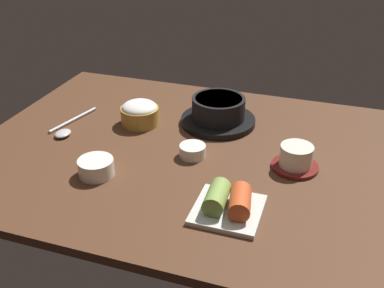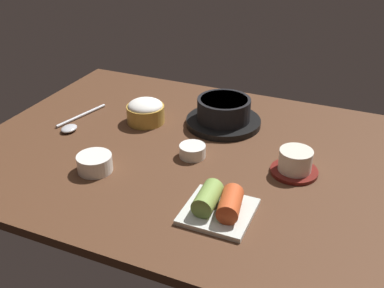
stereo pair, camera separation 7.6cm
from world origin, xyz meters
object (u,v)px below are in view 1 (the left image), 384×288
(kimchi_plate, at_px, (228,203))
(tea_cup_with_saucer, at_px, (296,157))
(side_bowl_near, at_px, (96,167))
(rice_bowl, at_px, (140,113))
(stone_pot, at_px, (218,112))
(spoon, at_px, (67,129))
(banchan_cup_center, at_px, (193,150))

(kimchi_plate, bearing_deg, tea_cup_with_saucer, 63.51)
(side_bowl_near, bearing_deg, rice_bowl, 92.58)
(stone_pot, height_order, tea_cup_with_saucer, stone_pot)
(kimchi_plate, height_order, spoon, kimchi_plate)
(stone_pot, relative_size, tea_cup_with_saucer, 1.88)
(tea_cup_with_saucer, distance_m, spoon, 0.57)
(stone_pot, relative_size, side_bowl_near, 2.53)
(banchan_cup_center, height_order, spoon, banchan_cup_center)
(stone_pot, xyz_separation_m, banchan_cup_center, (-0.01, -0.18, -0.02))
(stone_pot, bearing_deg, banchan_cup_center, -93.21)
(tea_cup_with_saucer, relative_size, spoon, 0.55)
(kimchi_plate, bearing_deg, side_bowl_near, 173.11)
(tea_cup_with_saucer, xyz_separation_m, side_bowl_near, (-0.40, -0.16, -0.01))
(stone_pot, relative_size, rice_bowl, 1.96)
(rice_bowl, relative_size, kimchi_plate, 0.77)
(stone_pot, height_order, banchan_cup_center, stone_pot)
(rice_bowl, distance_m, kimchi_plate, 0.42)
(rice_bowl, distance_m, side_bowl_near, 0.25)
(rice_bowl, bearing_deg, tea_cup_with_saucer, -12.08)
(banchan_cup_center, relative_size, spoon, 0.33)
(banchan_cup_center, relative_size, kimchi_plate, 0.47)
(side_bowl_near, relative_size, spoon, 0.41)
(rice_bowl, distance_m, banchan_cup_center, 0.21)
(banchan_cup_center, bearing_deg, side_bowl_near, -140.88)
(stone_pot, xyz_separation_m, side_bowl_near, (-0.18, -0.32, -0.01))
(tea_cup_with_saucer, bearing_deg, side_bowl_near, -157.59)
(stone_pot, distance_m, tea_cup_with_saucer, 0.27)
(tea_cup_with_saucer, bearing_deg, rice_bowl, 167.92)
(tea_cup_with_saucer, distance_m, kimchi_plate, 0.22)
(tea_cup_with_saucer, height_order, kimchi_plate, tea_cup_with_saucer)
(tea_cup_with_saucer, relative_size, side_bowl_near, 1.35)
(stone_pot, xyz_separation_m, rice_bowl, (-0.19, -0.07, -0.00))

